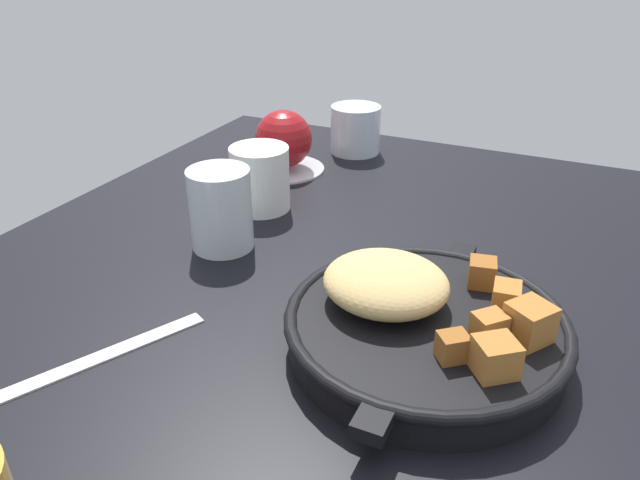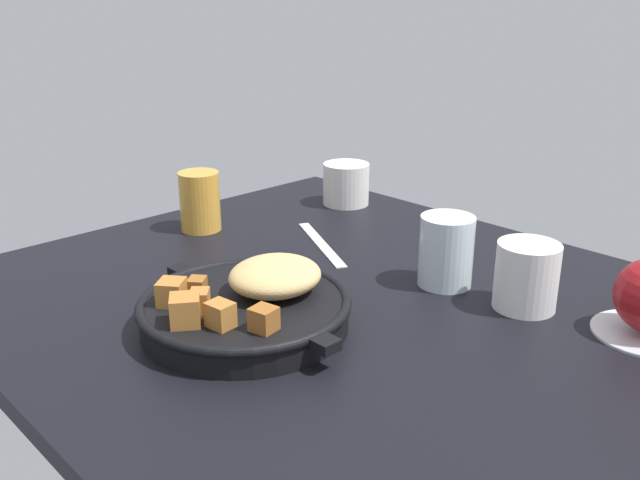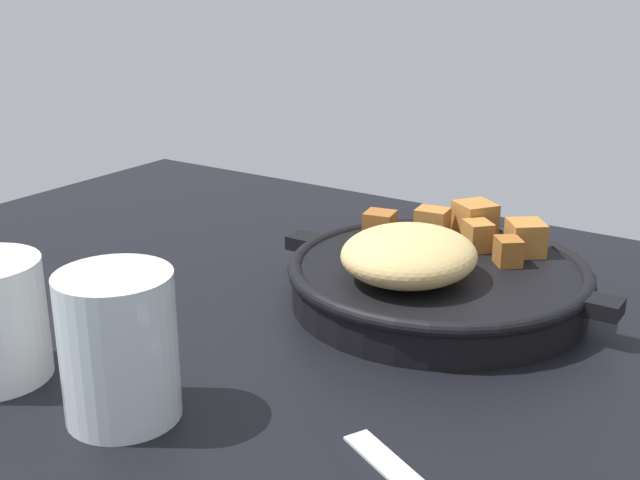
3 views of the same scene
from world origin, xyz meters
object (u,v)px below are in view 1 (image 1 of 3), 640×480
(cast_iron_skillet, at_px, (422,322))
(water_glass_short, at_px, (355,129))
(red_apple, at_px, (284,139))
(water_glass_tall, at_px, (221,209))
(butter_knife, at_px, (96,358))
(white_creamer_pitcher, at_px, (260,178))

(cast_iron_skillet, bearing_deg, water_glass_short, 28.53)
(cast_iron_skillet, distance_m, water_glass_short, 0.50)
(red_apple, relative_size, water_glass_tall, 0.91)
(water_glass_tall, bearing_deg, cast_iron_skillet, -108.08)
(water_glass_short, bearing_deg, water_glass_tall, 177.43)
(cast_iron_skillet, xyz_separation_m, water_glass_tall, (0.08, 0.26, 0.02))
(red_apple, bearing_deg, water_glass_tall, -168.41)
(red_apple, distance_m, butter_knife, 0.46)
(cast_iron_skillet, xyz_separation_m, water_glass_short, (0.44, 0.24, 0.01))
(water_glass_short, xyz_separation_m, water_glass_tall, (-0.36, 0.02, 0.01))
(red_apple, bearing_deg, cast_iron_skillet, -136.66)
(cast_iron_skillet, bearing_deg, white_creamer_pitcher, 54.51)
(red_apple, xyz_separation_m, water_glass_tall, (-0.24, -0.05, -0.00))
(cast_iron_skillet, relative_size, water_glass_short, 3.63)
(white_creamer_pitcher, height_order, water_glass_short, white_creamer_pitcher)
(butter_knife, height_order, water_glass_tall, water_glass_tall)
(butter_knife, distance_m, water_glass_short, 0.58)
(cast_iron_skillet, distance_m, butter_knife, 0.28)
(red_apple, relative_size, white_creamer_pitcher, 1.03)
(white_creamer_pitcher, height_order, water_glass_tall, water_glass_tall)
(white_creamer_pitcher, bearing_deg, red_apple, 15.49)
(red_apple, height_order, water_glass_short, red_apple)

